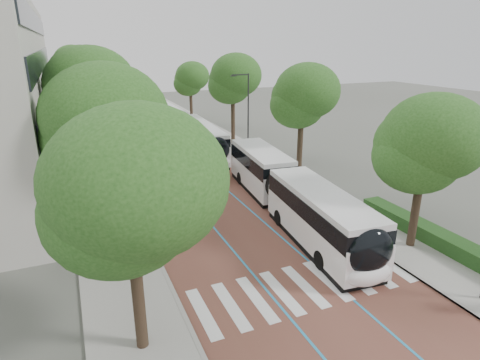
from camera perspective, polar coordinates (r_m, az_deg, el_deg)
name	(u,v)px	position (r m, az deg, el deg)	size (l,w,h in m)	color
ground	(313,299)	(18.89, 10.33, -16.34)	(160.00, 160.00, 0.00)	#51544C
road	(144,129)	(54.45, -13.48, 7.03)	(11.00, 140.00, 0.02)	brown
sidewalk_left	(83,134)	(53.72, -21.39, 6.14)	(4.00, 140.00, 0.12)	#9D9A94
sidewalk_right	(199,124)	(56.17, -5.89, 7.86)	(4.00, 140.00, 0.12)	#9D9A94
kerb_left	(99,133)	(53.80, -19.37, 6.39)	(0.20, 140.00, 0.14)	gray
kerb_right	(185,126)	(55.64, -7.77, 7.68)	(0.20, 140.00, 0.14)	gray
zebra_crossing	(305,286)	(19.65, 9.19, -14.64)	(10.55, 3.60, 0.01)	silver
lane_line_left	(132,130)	(54.21, -15.15, 6.86)	(0.12, 126.00, 0.01)	teal
lane_line_right	(156,128)	(54.73, -11.82, 7.23)	(0.12, 126.00, 0.01)	teal
hedge	(460,249)	(24.33, 28.84, -8.62)	(1.20, 14.00, 0.80)	#1A3D15
streetlight_far	(246,109)	(38.43, 0.93, 10.01)	(1.82, 0.20, 8.00)	#2B2B2E
lamp_post_left	(136,176)	(21.86, -14.63, 0.49)	(0.14, 0.14, 8.00)	#2B2B2E
trees_left	(84,92)	(35.73, -21.28, 11.56)	(6.41, 60.74, 10.10)	black
trees_right	(262,94)	(37.81, 3.09, 12.05)	(5.47, 47.05, 9.24)	black
lead_bus	(292,195)	(25.75, 7.37, -2.10)	(4.36, 18.55, 3.20)	black
bus_queued_0	(201,141)	(39.93, -5.58, 5.59)	(3.19, 12.52, 3.20)	white
bus_queued_1	(167,119)	(52.00, -10.31, 8.51)	(2.59, 12.41, 3.20)	white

